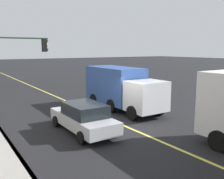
# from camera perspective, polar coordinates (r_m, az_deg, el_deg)

# --- Properties ---
(ground) EXTENTS (200.00, 200.00, 0.00)m
(ground) POSITION_cam_1_polar(r_m,az_deg,el_deg) (14.65, 1.36, -7.63)
(ground) COLOR black
(curb_edge) EXTENTS (80.00, 0.16, 0.15)m
(curb_edge) POSITION_cam_1_polar(r_m,az_deg,el_deg) (12.44, -22.26, -11.08)
(curb_edge) COLOR slate
(curb_edge) RESTS_ON ground
(lane_stripe_center) EXTENTS (80.00, 0.16, 0.01)m
(lane_stripe_center) POSITION_cam_1_polar(r_m,az_deg,el_deg) (14.65, 1.36, -7.61)
(lane_stripe_center) COLOR #D8CC4C
(lane_stripe_center) RESTS_ON ground
(car_silver) EXTENTS (4.70, 1.93, 1.53)m
(car_silver) POSITION_cam_1_polar(r_m,az_deg,el_deg) (13.05, -6.46, -6.23)
(car_silver) COLOR #A8AAB2
(car_silver) RESTS_ON ground
(truck_blue) EXTENTS (6.85, 2.40, 2.94)m
(truck_blue) POSITION_cam_1_polar(r_m,az_deg,el_deg) (17.65, 2.09, 0.49)
(truck_blue) COLOR silver
(truck_blue) RESTS_ON ground
(traffic_light_mast) EXTENTS (0.28, 4.36, 5.24)m
(traffic_light_mast) POSITION_cam_1_polar(r_m,az_deg,el_deg) (17.56, -22.04, 6.53)
(traffic_light_mast) COLOR #1E3823
(traffic_light_mast) RESTS_ON ground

